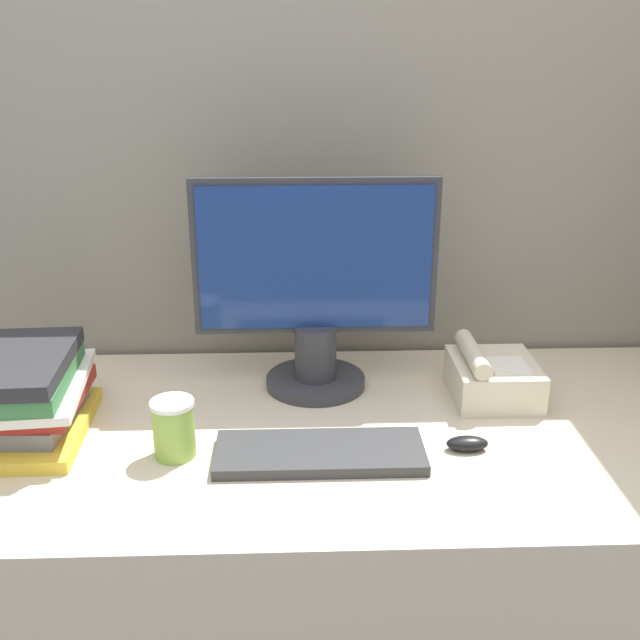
{
  "coord_description": "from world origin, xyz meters",
  "views": [
    {
      "loc": [
        -0.05,
        -0.88,
        1.45
      ],
      "look_at": [
        -0.0,
        0.4,
        0.96
      ],
      "focal_mm": 42.0,
      "sensor_mm": 36.0,
      "label": 1
    }
  ],
  "objects_px": {
    "mouse": "(467,444)",
    "desk_telephone": "(492,377)",
    "keyboard": "(320,453)",
    "monitor": "(315,294)",
    "book_stack": "(17,395)",
    "coffee_cup": "(174,428)"
  },
  "relations": [
    {
      "from": "mouse",
      "to": "desk_telephone",
      "type": "relative_size",
      "value": 0.4
    },
    {
      "from": "monitor",
      "to": "coffee_cup",
      "type": "distance_m",
      "value": 0.4
    },
    {
      "from": "keyboard",
      "to": "book_stack",
      "type": "bearing_deg",
      "value": 169.2
    },
    {
      "from": "keyboard",
      "to": "coffee_cup",
      "type": "bearing_deg",
      "value": 175.84
    },
    {
      "from": "mouse",
      "to": "keyboard",
      "type": "bearing_deg",
      "value": -176.21
    },
    {
      "from": "monitor",
      "to": "book_stack",
      "type": "distance_m",
      "value": 0.59
    },
    {
      "from": "keyboard",
      "to": "desk_telephone",
      "type": "height_order",
      "value": "desk_telephone"
    },
    {
      "from": "monitor",
      "to": "mouse",
      "type": "bearing_deg",
      "value": -46.44
    },
    {
      "from": "desk_telephone",
      "to": "coffee_cup",
      "type": "bearing_deg",
      "value": -161.43
    },
    {
      "from": "monitor",
      "to": "coffee_cup",
      "type": "height_order",
      "value": "monitor"
    },
    {
      "from": "mouse",
      "to": "desk_telephone",
      "type": "bearing_deg",
      "value": 65.61
    },
    {
      "from": "mouse",
      "to": "book_stack",
      "type": "bearing_deg",
      "value": 173.87
    },
    {
      "from": "desk_telephone",
      "to": "book_stack",
      "type": "bearing_deg",
      "value": -172.51
    },
    {
      "from": "monitor",
      "to": "desk_telephone",
      "type": "relative_size",
      "value": 2.64
    },
    {
      "from": "monitor",
      "to": "keyboard",
      "type": "distance_m",
      "value": 0.35
    },
    {
      "from": "book_stack",
      "to": "desk_telephone",
      "type": "height_order",
      "value": "book_stack"
    },
    {
      "from": "mouse",
      "to": "coffee_cup",
      "type": "distance_m",
      "value": 0.52
    },
    {
      "from": "coffee_cup",
      "to": "book_stack",
      "type": "bearing_deg",
      "value": 163.7
    },
    {
      "from": "keyboard",
      "to": "book_stack",
      "type": "xyz_separation_m",
      "value": [
        -0.55,
        0.1,
        0.07
      ]
    },
    {
      "from": "coffee_cup",
      "to": "desk_telephone",
      "type": "distance_m",
      "value": 0.64
    },
    {
      "from": "keyboard",
      "to": "monitor",
      "type": "bearing_deg",
      "value": 89.69
    },
    {
      "from": "keyboard",
      "to": "desk_telephone",
      "type": "relative_size",
      "value": 1.97
    }
  ]
}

